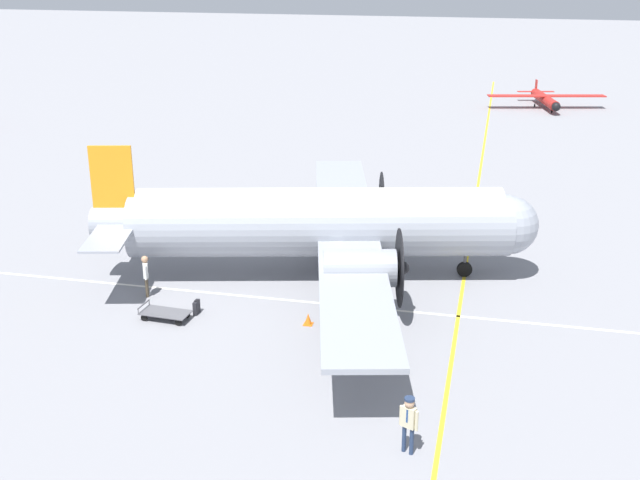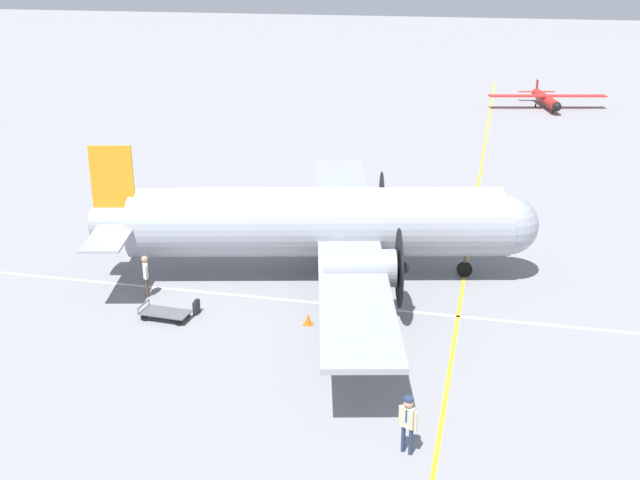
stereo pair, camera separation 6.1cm
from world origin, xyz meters
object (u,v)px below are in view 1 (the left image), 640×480
object	(u,v)px
suitcase_near_door	(197,307)
light_aircraft_distant	(546,99)
passenger_boarding	(146,272)
traffic_cone	(308,319)
airliner_main	(330,222)
crew_foreground	(409,419)
baggage_cart	(165,313)

from	to	relation	value
suitcase_near_door	light_aircraft_distant	size ratio (longest dim) A/B	0.06
passenger_boarding	traffic_cone	world-z (taller)	passenger_boarding
airliner_main	suitcase_near_door	world-z (taller)	airliner_main
crew_foreground	traffic_cone	size ratio (longest dim) A/B	3.86
passenger_boarding	baggage_cart	xyz separation A→B (m)	(2.00, 1.68, -0.86)
light_aircraft_distant	crew_foreground	bearing A→B (deg)	-18.58
suitcase_near_door	baggage_cart	distance (m)	1.31
passenger_boarding	traffic_cone	xyz separation A→B (m)	(1.18, 7.45, -0.91)
suitcase_near_door	traffic_cone	size ratio (longest dim) A/B	1.27
airliner_main	light_aircraft_distant	xyz separation A→B (m)	(-44.78, 11.08, -1.79)
traffic_cone	passenger_boarding	bearing A→B (deg)	-99.03
light_aircraft_distant	traffic_cone	distance (m)	50.98
airliner_main	passenger_boarding	world-z (taller)	airliner_main
airliner_main	crew_foreground	bearing A→B (deg)	-81.61
airliner_main	traffic_cone	bearing A→B (deg)	-101.25
crew_foreground	suitcase_near_door	size ratio (longest dim) A/B	3.05
passenger_boarding	suitcase_near_door	xyz separation A→B (m)	(1.23, 2.74, -0.85)
passenger_boarding	airliner_main	bearing A→B (deg)	94.47
suitcase_near_door	light_aircraft_distant	world-z (taller)	light_aircraft_distant
passenger_boarding	traffic_cone	bearing A→B (deg)	57.62
suitcase_near_door	baggage_cart	world-z (taller)	suitcase_near_door
suitcase_near_door	traffic_cone	xyz separation A→B (m)	(-0.04, 4.72, -0.06)
airliner_main	suitcase_near_door	xyz separation A→B (m)	(5.06, -4.53, -2.35)
crew_foreground	traffic_cone	bearing A→B (deg)	-33.18
crew_foreground	baggage_cart	distance (m)	12.79
crew_foreground	traffic_cone	distance (m)	9.24
airliner_main	suitcase_near_door	size ratio (longest dim) A/B	40.99
airliner_main	light_aircraft_distant	distance (m)	46.17
airliner_main	crew_foreground	world-z (taller)	airliner_main
airliner_main	light_aircraft_distant	bearing A→B (deg)	62.67
traffic_cone	crew_foreground	bearing A→B (deg)	32.39
light_aircraft_distant	traffic_cone	world-z (taller)	light_aircraft_distant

